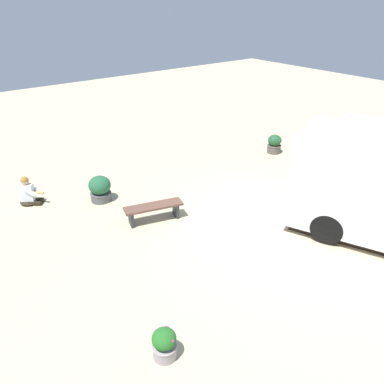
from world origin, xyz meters
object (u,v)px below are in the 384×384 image
Objects in this scene: planter_flowering_far at (100,189)px; planter_flowering_side at (274,144)px; plaza_bench at (154,209)px; person_customer at (28,193)px; planter_flowering_near at (164,344)px.

planter_flowering_side is (0.57, 6.85, -0.04)m from planter_flowering_far.
plaza_bench is at bearing -77.95° from planter_flowering_side.
planter_flowering_side reaches higher than plaza_bench.
planter_flowering_far is 0.48× the size of plaza_bench.
person_customer is at bearing -142.05° from plaza_bench.
planter_flowering_near is at bearing -30.47° from plaza_bench.
planter_flowering_far is at bearing -162.01° from plaza_bench.
planter_flowering_near is 0.77× the size of planter_flowering_far.
planter_flowering_near is 9.84m from planter_flowering_side.
person_customer is 0.54× the size of plaza_bench.
planter_flowering_far is 1.99m from plaza_bench.
person_customer is at bearing -122.33° from planter_flowering_far.
person_customer is at bearing -100.87° from planter_flowering_side.
planter_flowering_far reaches higher than plaza_bench.
planter_flowering_near is at bearing -15.69° from planter_flowering_far.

